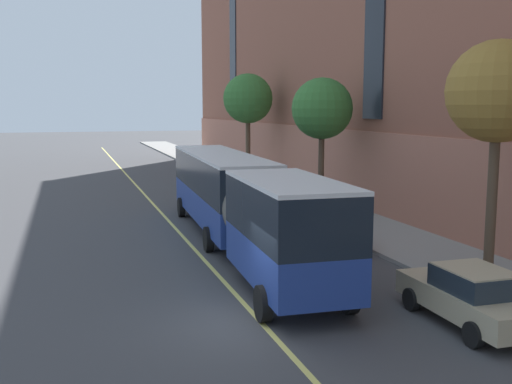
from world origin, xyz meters
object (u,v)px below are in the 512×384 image
object	(u,v)px
city_bus	(238,198)
street_tree_far_downtown	(248,99)
parked_car_champagne_2	(470,296)
street_tree_far_uptown	(322,109)
parked_car_champagne_1	(212,175)
street_tree_mid_block	(498,93)
parked_car_navy_4	(261,196)
parked_car_red_0	(326,226)

from	to	relation	value
city_bus	street_tree_far_downtown	world-z (taller)	street_tree_far_downtown
parked_car_champagne_2	street_tree_far_uptown	xyz separation A→B (m)	(2.99, 16.54, 4.79)
parked_car_champagne_1	street_tree_far_uptown	bearing A→B (deg)	-76.64
street_tree_mid_block	street_tree_far_uptown	distance (m)	13.51
city_bus	parked_car_champagne_1	bearing A→B (deg)	79.73
street_tree_far_uptown	parked_car_navy_4	bearing A→B (deg)	145.59
city_bus	parked_car_champagne_1	world-z (taller)	city_bus
parked_car_red_0	street_tree_far_uptown	xyz separation A→B (m)	(2.71, 6.78, 4.79)
street_tree_mid_block	street_tree_far_downtown	world-z (taller)	street_tree_far_downtown
city_bus	street_tree_far_downtown	bearing A→B (deg)	72.03
parked_car_champagne_1	street_tree_far_downtown	xyz separation A→B (m)	(3.01, 0.84, 5.48)
street_tree_mid_block	street_tree_far_downtown	xyz separation A→B (m)	(0.00, 27.01, 0.15)
city_bus	parked_car_red_0	world-z (taller)	city_bus
street_tree_far_downtown	parked_car_navy_4	bearing A→B (deg)	-103.49
parked_car_champagne_1	street_tree_mid_block	bearing A→B (deg)	-83.44
parked_car_navy_4	street_tree_far_downtown	distance (m)	13.13
parked_car_navy_4	street_tree_far_downtown	size ratio (longest dim) A/B	0.55
city_bus	parked_car_navy_4	world-z (taller)	city_bus
parked_car_red_0	street_tree_far_downtown	distance (m)	21.19
parked_car_champagne_1	street_tree_far_downtown	size ratio (longest dim) A/B	0.58
parked_car_navy_4	street_tree_mid_block	size ratio (longest dim) A/B	0.58
parked_car_champagne_1	street_tree_mid_block	size ratio (longest dim) A/B	0.61
city_bus	parked_car_champagne_1	size ratio (longest dim) A/B	4.16
parked_car_red_0	parked_car_champagne_1	xyz separation A→B (m)	(-0.29, 19.45, 0.00)
parked_car_red_0	street_tree_mid_block	xyz separation A→B (m)	(2.71, -6.72, 5.33)
parked_car_red_0	street_tree_far_uptown	distance (m)	8.74
parked_car_champagne_1	parked_car_navy_4	distance (m)	10.76
street_tree_far_downtown	parked_car_champagne_1	bearing A→B (deg)	-164.40
street_tree_mid_block	parked_car_red_0	bearing A→B (deg)	111.99
parked_car_navy_4	parked_car_champagne_1	bearing A→B (deg)	91.21
street_tree_far_downtown	parked_car_red_0	bearing A→B (deg)	-97.62
parked_car_navy_4	parked_car_champagne_2	bearing A→B (deg)	-90.66
parked_car_red_0	street_tree_mid_block	world-z (taller)	street_tree_mid_block
street_tree_far_downtown	street_tree_far_uptown	bearing A→B (deg)	-90.00
street_tree_far_uptown	parked_car_champagne_2	bearing A→B (deg)	-100.26
parked_car_navy_4	street_tree_far_uptown	distance (m)	5.86
street_tree_mid_block	street_tree_far_uptown	bearing A→B (deg)	90.00
parked_car_champagne_1	street_tree_far_downtown	bearing A→B (deg)	15.60
parked_car_red_0	parked_car_champagne_2	distance (m)	9.76
parked_car_red_0	parked_car_navy_4	size ratio (longest dim) A/B	1.07
parked_car_champagne_2	city_bus	bearing A→B (deg)	109.00
parked_car_champagne_2	street_tree_far_uptown	distance (m)	17.48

